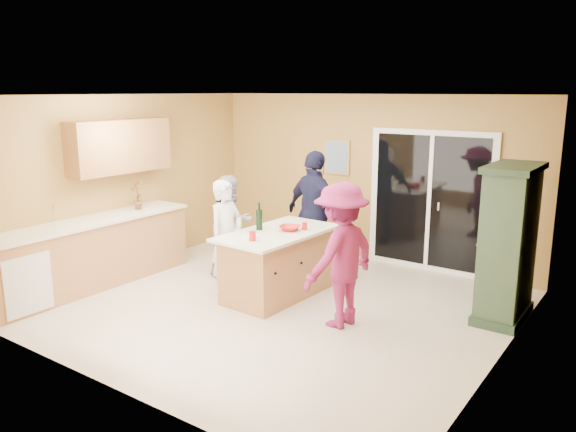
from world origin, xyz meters
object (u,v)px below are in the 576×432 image
Objects in this scene: woman_white at (226,237)px; woman_grey at (232,225)px; woman_magenta at (341,255)px; green_hutch at (508,245)px; kitchen_island at (278,266)px; woman_navy at (315,213)px.

woman_white is 0.81m from woman_grey.
woman_white is 0.91× the size of woman_magenta.
green_hutch is 3.77m from woman_grey.
green_hutch is at bearing -69.75° from woman_grey.
kitchen_island is at bearing -96.77° from woman_magenta.
green_hutch is 2.75m from woman_navy.
kitchen_island is 1.20m from woman_grey.
green_hutch reaches higher than woman_magenta.
woman_grey is at bearing 50.56° from woman_navy.
woman_grey is at bearing 37.84° from woman_white.
woman_grey is at bearing -171.15° from green_hutch.
kitchen_island is 1.02× the size of woman_magenta.
green_hutch is (2.63, 0.94, 0.49)m from kitchen_island.
kitchen_island is at bearing 110.70° from woman_navy.
woman_grey is at bearing 164.28° from kitchen_island.
green_hutch is at bearing 22.44° from kitchen_island.
woman_navy is at bearing -43.00° from woman_grey.
kitchen_island is at bearing -62.71° from woman_white.
woman_white is at bearing -152.07° from kitchen_island.
woman_magenta is at bearing -13.87° from kitchen_island.
woman_magenta is at bearing -96.11° from woman_grey.
woman_white reaches higher than kitchen_island.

